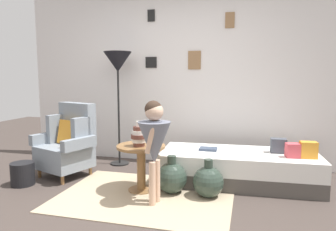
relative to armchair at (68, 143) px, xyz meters
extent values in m
plane|color=#423833|center=(1.22, -0.90, -0.44)|extent=(12.00, 12.00, 0.00)
cube|color=silver|center=(1.22, 1.05, 0.86)|extent=(4.80, 0.10, 2.60)
cube|color=olive|center=(2.03, 0.99, 1.68)|extent=(0.13, 0.02, 0.22)
cube|color=silver|center=(2.03, 0.99, 1.68)|extent=(0.10, 0.01, 0.17)
cube|color=black|center=(0.86, 0.99, 1.10)|extent=(0.17, 0.02, 0.16)
cube|color=slate|center=(0.86, 0.99, 1.10)|extent=(0.14, 0.01, 0.13)
cube|color=olive|center=(1.53, 0.99, 1.13)|extent=(0.19, 0.02, 0.27)
cube|color=beige|center=(1.53, 0.99, 1.13)|extent=(0.15, 0.01, 0.21)
cube|color=black|center=(0.86, 0.99, 1.80)|extent=(0.11, 0.02, 0.17)
cube|color=#A8A89C|center=(0.86, 0.99, 1.80)|extent=(0.09, 0.01, 0.14)
cube|color=tan|center=(1.24, -0.46, -0.43)|extent=(1.91, 1.40, 0.01)
cylinder|color=olive|center=(-0.33, -0.20, -0.38)|extent=(0.04, 0.04, 0.12)
cylinder|color=olive|center=(0.13, -0.36, -0.38)|extent=(0.04, 0.04, 0.12)
cylinder|color=olive|center=(-0.17, 0.23, -0.38)|extent=(0.04, 0.04, 0.12)
cylinder|color=olive|center=(0.28, 0.06, -0.38)|extent=(0.04, 0.04, 0.12)
cube|color=gray|center=(-0.02, -0.07, -0.17)|extent=(0.75, 0.73, 0.30)
cube|color=gray|center=(0.05, 0.15, 0.26)|extent=(0.61, 0.33, 0.55)
cube|color=gray|center=(-0.24, 0.11, 0.17)|extent=(0.18, 0.32, 0.39)
cube|color=gray|center=(0.25, -0.06, 0.17)|extent=(0.18, 0.32, 0.39)
cube|color=gray|center=(-0.34, 0.03, 0.05)|extent=(0.25, 0.50, 0.14)
cube|color=gray|center=(0.28, -0.20, 0.05)|extent=(0.25, 0.50, 0.14)
cube|color=orange|center=(0.01, 0.03, 0.14)|extent=(0.39, 0.28, 0.33)
cube|color=#4C4742|center=(2.23, 0.24, -0.35)|extent=(1.93, 0.88, 0.18)
cube|color=white|center=(2.23, 0.24, -0.15)|extent=(1.93, 0.88, 0.22)
cube|color=orange|center=(3.00, 0.14, 0.06)|extent=(0.19, 0.14, 0.19)
cube|color=#D64C56|center=(2.86, 0.13, 0.04)|extent=(0.22, 0.15, 0.16)
cube|color=#474C56|center=(2.70, 0.32, 0.05)|extent=(0.19, 0.13, 0.18)
cylinder|color=olive|center=(1.14, -0.31, -0.43)|extent=(0.31, 0.31, 0.02)
cylinder|color=olive|center=(1.14, -0.31, -0.17)|extent=(0.10, 0.10, 0.49)
cylinder|color=olive|center=(1.14, -0.31, 0.09)|extent=(0.56, 0.56, 0.03)
cylinder|color=brown|center=(1.14, -0.36, 0.13)|extent=(0.13, 0.13, 0.05)
cylinder|color=white|center=(1.14, -0.36, 0.17)|extent=(0.16, 0.16, 0.05)
cylinder|color=brown|center=(1.14, -0.36, 0.22)|extent=(0.18, 0.18, 0.05)
cylinder|color=white|center=(1.14, -0.36, 0.26)|extent=(0.16, 0.16, 0.05)
cylinder|color=brown|center=(1.14, -0.36, 0.31)|extent=(0.13, 0.13, 0.05)
cylinder|color=white|center=(1.14, -0.36, 0.36)|extent=(0.06, 0.06, 0.06)
cylinder|color=black|center=(0.45, 0.66, -0.43)|extent=(0.28, 0.28, 0.02)
cylinder|color=black|center=(0.45, 0.66, 0.38)|extent=(0.03, 0.03, 1.59)
cone|color=black|center=(0.45, 0.66, 1.10)|extent=(0.41, 0.41, 0.30)
cylinder|color=#D8AD8E|center=(1.40, -0.69, -0.21)|extent=(0.07, 0.07, 0.46)
cylinder|color=#D8AD8E|center=(1.42, -0.59, -0.21)|extent=(0.07, 0.07, 0.46)
cone|color=slate|center=(1.41, -0.64, 0.21)|extent=(0.34, 0.34, 0.44)
cylinder|color=slate|center=(1.41, -0.64, 0.36)|extent=(0.17, 0.17, 0.17)
cylinder|color=#D8AD8E|center=(1.40, -0.76, 0.27)|extent=(0.13, 0.07, 0.30)
cylinder|color=#D8AD8E|center=(1.45, -0.52, 0.27)|extent=(0.13, 0.07, 0.30)
sphere|color=#D8AD8E|center=(1.41, -0.64, 0.54)|extent=(0.19, 0.19, 0.19)
sphere|color=#38281E|center=(1.40, -0.64, 0.56)|extent=(0.18, 0.18, 0.18)
cube|color=#3A475C|center=(1.85, 0.23, -0.02)|extent=(0.22, 0.16, 0.03)
sphere|color=#2D3D33|center=(1.50, -0.29, -0.26)|extent=(0.35, 0.35, 0.35)
cylinder|color=#2D3D33|center=(1.50, -0.29, -0.05)|extent=(0.10, 0.10, 0.09)
sphere|color=#2D3D33|center=(1.92, -0.31, -0.27)|extent=(0.34, 0.34, 0.34)
cylinder|color=#2D3D33|center=(1.92, -0.31, -0.06)|extent=(0.10, 0.10, 0.09)
cylinder|color=black|center=(-0.33, -0.50, -0.30)|extent=(0.28, 0.28, 0.28)
camera|label=1|loc=(2.33, -3.60, 0.89)|focal=33.07mm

